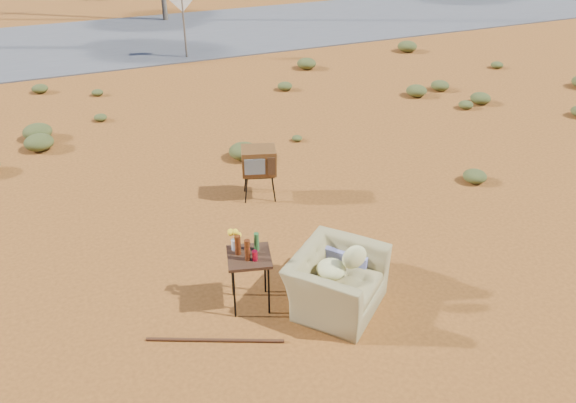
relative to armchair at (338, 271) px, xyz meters
name	(u,v)px	position (x,y,z in m)	size (l,w,h in m)	color
ground	(292,300)	(-0.57, 0.24, -0.50)	(140.00, 140.00, 0.00)	#99551E
highway	(124,40)	(-0.57, 15.24, -0.48)	(140.00, 7.00, 0.04)	#565659
armchair	(338,271)	(0.00, 0.00, 0.00)	(1.53, 1.61, 1.07)	#92834F
tv_unit	(259,162)	(0.01, 3.07, 0.20)	(0.70, 0.62, 0.94)	black
side_table	(246,253)	(-1.13, 0.42, 0.33)	(0.68, 0.68, 1.11)	#3C2215
rusty_bar	(215,340)	(-1.75, -0.12, -0.47)	(0.05, 0.05, 1.72)	#4A2513
road_sign	(182,9)	(0.93, 12.24, 1.00)	(0.78, 0.06, 2.19)	brown
scrub_patch	(163,167)	(-1.39, 4.65, -0.36)	(17.49, 8.07, 0.33)	#444A20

